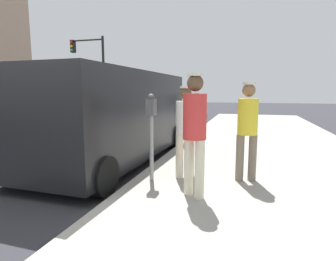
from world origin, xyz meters
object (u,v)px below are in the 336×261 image
object	(u,v)px
parking_meter_far	(197,108)
pedestrian_in_red	(195,127)
parked_sedan_ahead	(180,111)
parked_van	(113,115)
traffic_light_corner	(92,63)
pedestrian_in_yellow	(247,125)
pedestrian_in_white	(185,126)
parking_meter_near	(151,122)

from	to	relation	value
parking_meter_far	pedestrian_in_red	world-z (taller)	pedestrian_in_red
parking_meter_far	pedestrian_in_red	size ratio (longest dim) A/B	0.84
pedestrian_in_red	parked_sedan_ahead	distance (m)	9.83
pedestrian_in_red	parked_van	bearing A→B (deg)	139.08
traffic_light_corner	parked_sedan_ahead	bearing A→B (deg)	-23.57
pedestrian_in_yellow	pedestrian_in_red	size ratio (longest dim) A/B	0.94
parked_van	traffic_light_corner	xyz separation A→B (m)	(-6.83, 10.35, 2.36)
pedestrian_in_white	parked_van	size ratio (longest dim) A/B	0.31
parking_meter_near	traffic_light_corner	xyz separation A→B (m)	(-8.33, 11.85, 2.34)
parked_van	pedestrian_in_yellow	bearing A→B (deg)	-18.73
traffic_light_corner	parking_meter_far	bearing A→B (deg)	-41.78
pedestrian_in_yellow	pedestrian_in_white	world-z (taller)	pedestrian_in_yellow
pedestrian_in_red	parked_van	size ratio (longest dim) A/B	0.34
parked_sedan_ahead	traffic_light_corner	xyz separation A→B (m)	(-6.67, 2.91, 2.77)
parked_van	parked_sedan_ahead	distance (m)	7.46
parking_meter_near	parking_meter_far	xyz separation A→B (m)	(0.00, 4.41, 0.00)
pedestrian_in_red	parked_van	world-z (taller)	parked_van
pedestrian_in_yellow	pedestrian_in_red	bearing A→B (deg)	-126.33
parking_meter_near	pedestrian_in_yellow	world-z (taller)	pedestrian_in_yellow
parked_sedan_ahead	traffic_light_corner	bearing A→B (deg)	156.43
parked_sedan_ahead	parking_meter_near	bearing A→B (deg)	-79.47
pedestrian_in_red	traffic_light_corner	size ratio (longest dim) A/B	0.35
pedestrian_in_yellow	traffic_light_corner	distance (m)	15.30
parking_meter_far	pedestrian_in_yellow	world-z (taller)	pedestrian_in_yellow
pedestrian_in_yellow	parked_sedan_ahead	size ratio (longest dim) A/B	0.38
pedestrian_in_white	traffic_light_corner	distance (m)	14.71
pedestrian_in_white	parked_sedan_ahead	distance (m)	8.86
parking_meter_near	pedestrian_in_yellow	size ratio (longest dim) A/B	0.89
pedestrian_in_yellow	pedestrian_in_red	world-z (taller)	pedestrian_in_red
pedestrian_in_red	parking_meter_far	bearing A→B (deg)	99.84
parking_meter_far	pedestrian_in_yellow	size ratio (longest dim) A/B	0.89
parking_meter_far	pedestrian_in_white	distance (m)	4.08
parking_meter_far	parking_meter_near	bearing A→B (deg)	-90.00
parking_meter_far	parked_sedan_ahead	bearing A→B (deg)	110.14
parking_meter_near	parked_van	bearing A→B (deg)	134.99
pedestrian_in_yellow	parked_van	bearing A→B (deg)	161.27
pedestrian_in_yellow	parked_sedan_ahead	bearing A→B (deg)	110.97
parking_meter_near	parking_meter_far	bearing A→B (deg)	90.00
pedestrian_in_white	parking_meter_near	bearing A→B (deg)	-145.00
pedestrian_in_yellow	traffic_light_corner	xyz separation A→B (m)	(-9.93, 11.40, 2.39)
parked_van	pedestrian_in_white	bearing A→B (deg)	-29.35
pedestrian_in_white	pedestrian_in_yellow	bearing A→B (deg)	4.68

